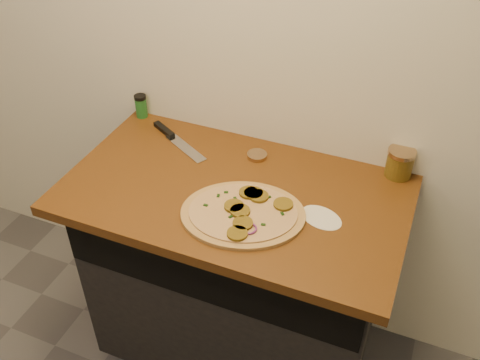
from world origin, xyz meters
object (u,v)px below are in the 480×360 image
at_px(pizza, 244,213).
at_px(spice_shaker, 141,106).
at_px(chefs_knife, 174,138).
at_px(salsa_jar, 400,163).

xyz_separation_m(pizza, spice_shaker, (-0.63, 0.41, 0.04)).
distance_m(chefs_knife, salsa_jar, 0.86).
bearing_deg(pizza, salsa_jar, 43.86).
xyz_separation_m(chefs_knife, spice_shaker, (-0.21, 0.10, 0.04)).
distance_m(pizza, salsa_jar, 0.60).
xyz_separation_m(salsa_jar, spice_shaker, (-1.06, -0.00, -0.00)).
bearing_deg(spice_shaker, chefs_knife, -26.80).
bearing_deg(chefs_knife, pizza, -36.17).
xyz_separation_m(chefs_knife, salsa_jar, (0.86, 0.10, 0.05)).
distance_m(pizza, spice_shaker, 0.76).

